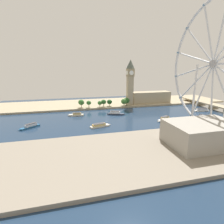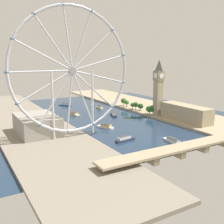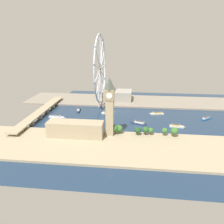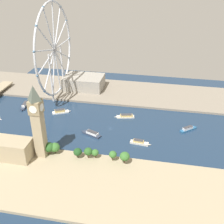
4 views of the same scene
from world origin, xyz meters
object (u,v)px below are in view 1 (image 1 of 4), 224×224
object	(u,v)px
parliament_block	(150,97)
ferris_wheel	(213,64)
river_bridge	(221,107)
tour_boat_0	(100,125)
tour_boat_1	(201,110)
tour_boat_2	(30,126)
tour_boat_4	(76,115)
clock_tower	(130,82)
riverside_hall	(203,133)
tour_boat_6	(116,113)
tour_boat_5	(164,119)
tour_boat_3	(203,117)

from	to	relation	value
parliament_block	ferris_wheel	world-z (taller)	ferris_wheel
river_bridge	tour_boat_0	distance (m)	209.88
tour_boat_1	tour_boat_2	bearing A→B (deg)	10.45
tour_boat_2	tour_boat_4	size ratio (longest dim) A/B	0.93
clock_tower	riverside_hall	distance (m)	181.96
riverside_hall	tour_boat_0	size ratio (longest dim) A/B	2.22
river_bridge	tour_boat_0	xyz separation A→B (m)	(29.44, -207.75, -4.61)
tour_boat_6	tour_boat_1	bearing A→B (deg)	17.08
clock_tower	tour_boat_1	distance (m)	128.13
riverside_hall	tour_boat_0	bearing A→B (deg)	-134.03
tour_boat_1	river_bridge	bearing A→B (deg)	171.45
riverside_hall	tour_boat_4	xyz separation A→B (m)	(-134.95, -104.99, -11.04)
ferris_wheel	riverside_hall	size ratio (longest dim) A/B	2.23
parliament_block	tour_boat_4	size ratio (longest dim) A/B	3.07
tour_boat_5	riverside_hall	bearing A→B (deg)	56.44
tour_boat_3	tour_boat_6	bearing A→B (deg)	56.43
tour_boat_6	parliament_block	bearing A→B (deg)	57.43
parliament_block	tour_boat_1	world-z (taller)	parliament_block
tour_boat_2	parliament_block	bearing A→B (deg)	165.35
tour_boat_6	riverside_hall	bearing A→B (deg)	-47.81
ferris_wheel	tour_boat_4	size ratio (longest dim) A/B	5.49
tour_boat_2	tour_boat_5	bearing A→B (deg)	136.24
tour_boat_4	ferris_wheel	bearing A→B (deg)	148.40
clock_tower	tour_boat_2	xyz separation A→B (m)	(85.00, -155.92, -43.00)
parliament_block	ferris_wheel	bearing A→B (deg)	-3.59
clock_tower	river_bridge	world-z (taller)	clock_tower
clock_tower	ferris_wheel	bearing A→B (deg)	13.91
tour_boat_1	ferris_wheel	bearing A→B (deg)	57.48
river_bridge	tour_boat_2	bearing A→B (deg)	-87.51
riverside_hall	tour_boat_3	bearing A→B (deg)	138.12
riverside_hall	tour_boat_1	distance (m)	150.41
tour_boat_4	tour_boat_5	xyz separation A→B (m)	(52.84, 115.42, 0.15)
clock_tower	tour_boat_0	xyz separation A→B (m)	(101.88, -74.49, -43.19)
tour_boat_4	tour_boat_6	world-z (taller)	tour_boat_6
tour_boat_0	tour_boat_2	bearing A→B (deg)	155.41
tour_boat_5	tour_boat_0	bearing A→B (deg)	-23.19
ferris_wheel	tour_boat_0	world-z (taller)	ferris_wheel
tour_boat_0	tour_boat_6	xyz separation A→B (m)	(-50.67, 33.75, 0.33)
parliament_block	tour_boat_0	xyz separation A→B (m)	(111.77, -120.80, -11.67)
river_bridge	tour_boat_3	xyz separation A→B (m)	(31.67, -60.73, -4.14)
tour_boat_2	tour_boat_3	world-z (taller)	tour_boat_3
river_bridge	tour_boat_5	distance (m)	120.10
parliament_block	river_bridge	bearing A→B (deg)	46.56
clock_tower	riverside_hall	bearing A→B (deg)	1.71
riverside_hall	tour_boat_0	world-z (taller)	riverside_hall
riverside_hall	parliament_block	bearing A→B (deg)	167.76
tour_boat_1	tour_boat_6	xyz separation A→B (m)	(-13.20, -142.83, 0.11)
riverside_hall	tour_boat_2	size ratio (longest dim) A/B	2.66
tour_boat_0	tour_boat_6	world-z (taller)	tour_boat_6
tour_boat_3	tour_boat_6	xyz separation A→B (m)	(-52.89, -113.27, -0.14)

